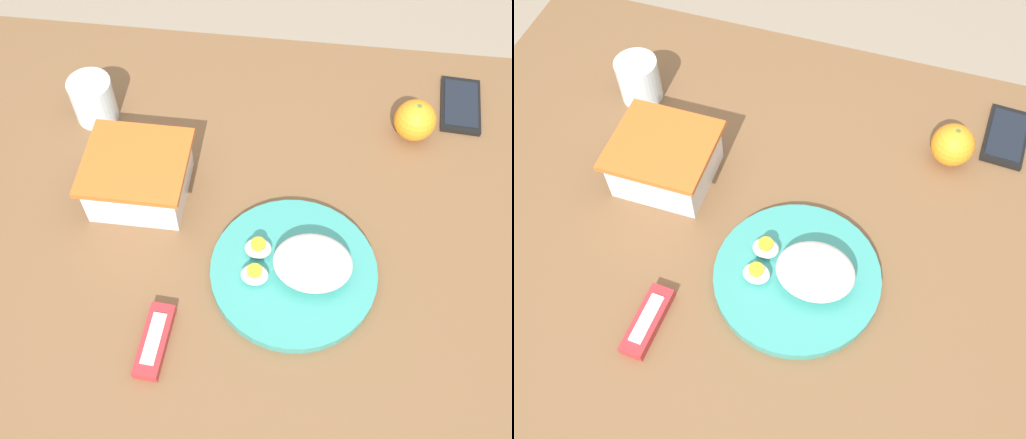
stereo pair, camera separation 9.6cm
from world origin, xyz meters
The scene contains 8 objects.
ground_plane centered at (0.00, 0.00, 0.00)m, with size 10.00×10.00×0.00m, color gray.
table centered at (0.00, 0.00, 0.65)m, with size 1.30×0.92×0.71m.
food_container centered at (-0.22, 0.05, 0.75)m, with size 0.17×0.15×0.09m.
orange_fruit centered at (0.24, 0.24, 0.75)m, with size 0.07×0.07×0.07m.
rice_plate centered at (0.05, -0.08, 0.74)m, with size 0.26×0.26×0.07m.
candy_bar centered at (-0.14, -0.21, 0.72)m, with size 0.04×0.11×0.02m.
cell_phone centered at (0.33, 0.31, 0.72)m, with size 0.08×0.14×0.01m.
drinking_glass centered at (-0.34, 0.21, 0.76)m, with size 0.08×0.08×0.08m.
Camera 1 is at (0.04, -0.51, 1.55)m, focal length 42.00 mm.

